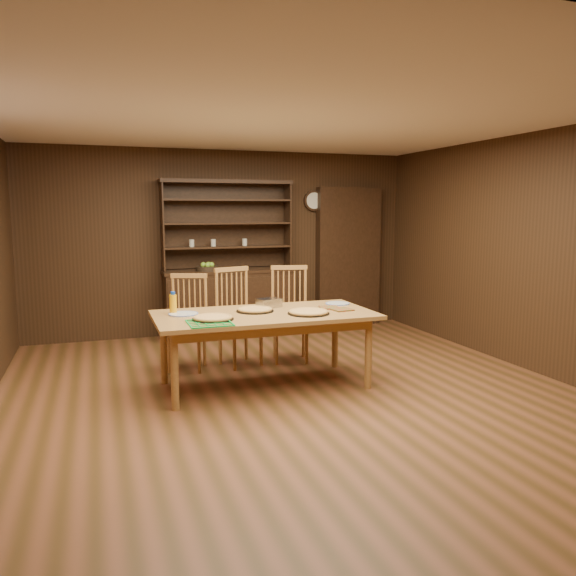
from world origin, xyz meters
name	(u,v)px	position (x,y,z in m)	size (l,w,h in m)	color
floor	(295,395)	(0.00, 0.00, 0.00)	(6.00, 6.00, 0.00)	brown
room_shell	(295,230)	(0.00, 0.00, 1.58)	(6.00, 6.00, 6.00)	white
china_hutch	(229,294)	(0.00, 2.75, 0.60)	(1.84, 0.52, 2.17)	#321C10
doorway	(348,257)	(1.90, 2.90, 1.05)	(1.00, 0.18, 2.10)	#321C10
wall_clock	(314,201)	(1.35, 2.96, 1.90)	(0.30, 0.05, 0.30)	#321C10
dining_table	(264,320)	(-0.19, 0.37, 0.68)	(2.16, 1.08, 0.75)	#A67839
chair_left	(188,319)	(-0.81, 1.30, 0.56)	(0.55, 0.54, 1.06)	#C58243
chair_center	(236,313)	(-0.26, 1.28, 0.59)	(0.56, 0.55, 1.11)	#C58243
chair_right	(290,310)	(0.39, 1.27, 0.59)	(0.55, 0.53, 1.11)	#C58243
pizza_left	(213,318)	(-0.75, 0.20, 0.77)	(0.39, 0.39, 0.04)	black
pizza_right	(309,312)	(0.21, 0.18, 0.77)	(0.41, 0.41, 0.04)	black
pizza_center	(255,310)	(-0.26, 0.48, 0.77)	(0.38, 0.38, 0.04)	black
cooling_rack	(210,323)	(-0.81, 0.03, 0.76)	(0.37, 0.37, 0.02)	#0CA039
plate_left	(183,314)	(-0.97, 0.53, 0.76)	(0.29, 0.29, 0.02)	silver
plate_right	(337,304)	(0.70, 0.60, 0.76)	(0.26, 0.26, 0.02)	silver
foil_dish	(269,303)	(-0.05, 0.67, 0.80)	(0.23, 0.17, 0.09)	silver
juice_bottle	(173,304)	(-1.05, 0.62, 0.85)	(0.07, 0.07, 0.22)	#F8A60D
pot_holder_a	(342,309)	(0.60, 0.26, 0.76)	(0.20, 0.20, 0.01)	#AA1413
pot_holder_b	(329,308)	(0.52, 0.41, 0.76)	(0.19, 0.19, 0.01)	#AA1413
fruit_bowl	(207,268)	(-0.32, 2.69, 0.98)	(0.30, 0.30, 0.12)	black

